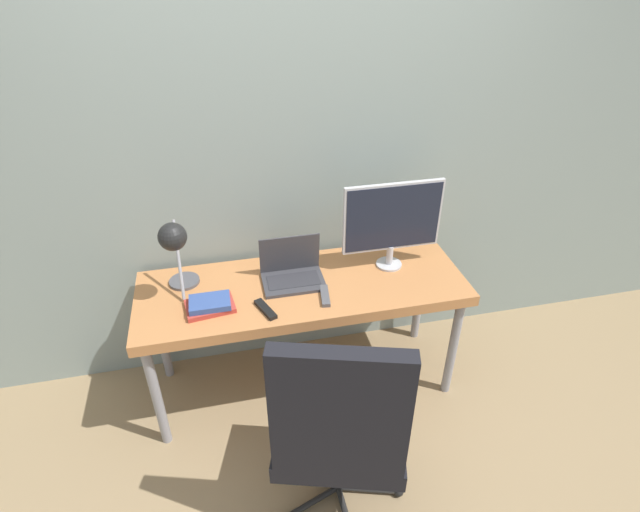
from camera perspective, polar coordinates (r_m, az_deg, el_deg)
ground_plane at (r=2.89m, az=-0.49°, el=-18.39°), size 12.00×12.00×0.00m
wall_back at (r=2.64m, az=-3.79°, el=11.70°), size 8.00×0.05×2.60m
desk at (r=2.64m, az=-1.96°, el=-4.34°), size 1.70×0.60×0.72m
laptop at (r=2.60m, az=-3.20°, el=-1.85°), size 0.32×0.22×0.23m
monitor at (r=2.62m, az=8.29°, el=4.10°), size 0.53×0.14×0.49m
desk_lamp at (r=2.41m, az=-16.28°, el=1.25°), size 0.16×0.31×0.44m
office_chair at (r=2.11m, az=2.26°, el=-18.77°), size 0.66×0.64×1.11m
book_stack at (r=2.48m, az=-12.47°, el=-5.44°), size 0.25×0.19×0.05m
tv_remote at (r=2.50m, az=0.57°, el=-4.57°), size 0.06×0.17×0.02m
media_remote at (r=2.43m, az=-6.25°, el=-6.07°), size 0.10×0.17×0.02m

